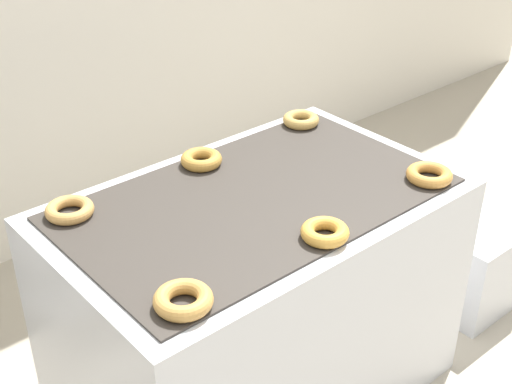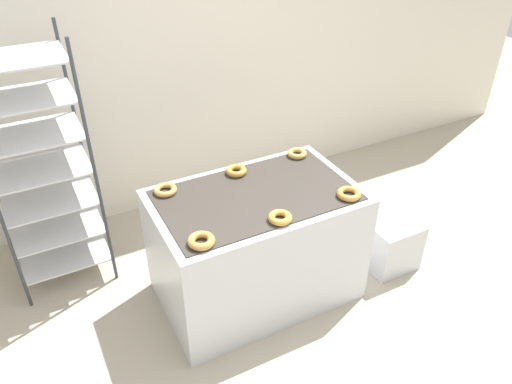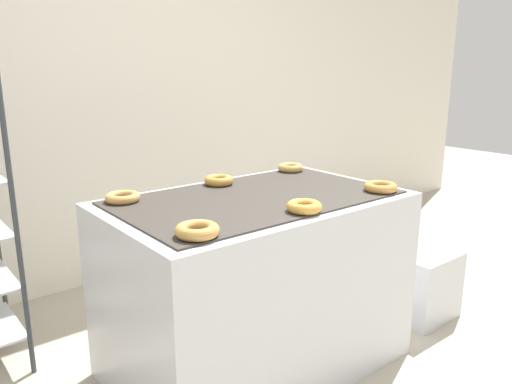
{
  "view_description": "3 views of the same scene",
  "coord_description": "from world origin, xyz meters",
  "px_view_note": "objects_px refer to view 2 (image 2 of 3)",
  "views": [
    {
      "loc": [
        -1.3,
        -0.84,
        2.04
      ],
      "look_at": [
        0.0,
        0.67,
        0.88
      ],
      "focal_mm": 50.0,
      "sensor_mm": 36.0,
      "label": 1
    },
    {
      "loc": [
        -1.23,
        -1.7,
        2.66
      ],
      "look_at": [
        0.0,
        0.67,
        0.88
      ],
      "focal_mm": 35.0,
      "sensor_mm": 36.0,
      "label": 2
    },
    {
      "loc": [
        -1.37,
        -1.04,
        1.44
      ],
      "look_at": [
        0.0,
        0.67,
        0.88
      ],
      "focal_mm": 35.0,
      "sensor_mm": 36.0,
      "label": 3
    }
  ],
  "objects_px": {
    "fryer_machine": "(256,246)",
    "donut_near_center": "(280,217)",
    "baking_rack_cart": "(41,168)",
    "donut_far_right": "(297,153)",
    "donut_far_left": "(165,190)",
    "donut_near_right": "(349,194)",
    "glaze_bin": "(390,243)",
    "donut_near_left": "(201,241)",
    "donut_far_center": "(236,171)"
  },
  "relations": [
    {
      "from": "donut_near_center",
      "to": "donut_near_right",
      "type": "xyz_separation_m",
      "value": [
        0.52,
        0.02,
        -0.0
      ]
    },
    {
      "from": "glaze_bin",
      "to": "donut_near_left",
      "type": "bearing_deg",
      "value": -176.57
    },
    {
      "from": "donut_near_center",
      "to": "donut_far_right",
      "type": "bearing_deg",
      "value": 51.43
    },
    {
      "from": "donut_near_left",
      "to": "donut_near_right",
      "type": "relative_size",
      "value": 1.01
    },
    {
      "from": "baking_rack_cart",
      "to": "donut_far_right",
      "type": "xyz_separation_m",
      "value": [
        1.69,
        -0.54,
        -0.05
      ]
    },
    {
      "from": "donut_near_center",
      "to": "donut_far_center",
      "type": "bearing_deg",
      "value": 90.42
    },
    {
      "from": "fryer_machine",
      "to": "glaze_bin",
      "type": "height_order",
      "value": "fryer_machine"
    },
    {
      "from": "donut_near_right",
      "to": "donut_far_left",
      "type": "height_order",
      "value": "donut_near_right"
    },
    {
      "from": "donut_far_left",
      "to": "fryer_machine",
      "type": "bearing_deg",
      "value": -29.94
    },
    {
      "from": "glaze_bin",
      "to": "donut_far_center",
      "type": "height_order",
      "value": "donut_far_center"
    },
    {
      "from": "donut_near_left",
      "to": "donut_far_center",
      "type": "relative_size",
      "value": 1.08
    },
    {
      "from": "glaze_bin",
      "to": "donut_far_left",
      "type": "height_order",
      "value": "donut_far_left"
    },
    {
      "from": "donut_far_center",
      "to": "donut_far_left",
      "type": "bearing_deg",
      "value": -179.86
    },
    {
      "from": "donut_near_left",
      "to": "donut_far_left",
      "type": "distance_m",
      "value": 0.59
    },
    {
      "from": "fryer_machine",
      "to": "baking_rack_cart",
      "type": "bearing_deg",
      "value": 144.49
    },
    {
      "from": "baking_rack_cart",
      "to": "donut_near_right",
      "type": "distance_m",
      "value": 2.06
    },
    {
      "from": "donut_far_left",
      "to": "donut_near_center",
      "type": "bearing_deg",
      "value": -49.83
    },
    {
      "from": "donut_near_center",
      "to": "fryer_machine",
      "type": "bearing_deg",
      "value": 90.17
    },
    {
      "from": "fryer_machine",
      "to": "donut_far_right",
      "type": "bearing_deg",
      "value": 32.1
    },
    {
      "from": "donut_near_center",
      "to": "donut_far_right",
      "type": "height_order",
      "value": "donut_near_center"
    },
    {
      "from": "donut_far_left",
      "to": "donut_far_right",
      "type": "distance_m",
      "value": 1.01
    },
    {
      "from": "donut_near_center",
      "to": "donut_near_right",
      "type": "bearing_deg",
      "value": 2.13
    },
    {
      "from": "glaze_bin",
      "to": "fryer_machine",
      "type": "bearing_deg",
      "value": 169.02
    },
    {
      "from": "donut_near_left",
      "to": "donut_far_center",
      "type": "bearing_deg",
      "value": 50.03
    },
    {
      "from": "fryer_machine",
      "to": "donut_near_center",
      "type": "relative_size",
      "value": 9.29
    },
    {
      "from": "fryer_machine",
      "to": "baking_rack_cart",
      "type": "distance_m",
      "value": 1.55
    },
    {
      "from": "donut_near_center",
      "to": "donut_far_center",
      "type": "xyz_separation_m",
      "value": [
        -0.0,
        0.61,
        0.0
      ]
    },
    {
      "from": "glaze_bin",
      "to": "donut_near_right",
      "type": "distance_m",
      "value": 0.87
    },
    {
      "from": "glaze_bin",
      "to": "donut_far_right",
      "type": "bearing_deg",
      "value": 137.06
    },
    {
      "from": "donut_near_right",
      "to": "donut_near_center",
      "type": "bearing_deg",
      "value": -177.87
    },
    {
      "from": "fryer_machine",
      "to": "donut_near_center",
      "type": "height_order",
      "value": "donut_near_center"
    },
    {
      "from": "glaze_bin",
      "to": "donut_far_center",
      "type": "distance_m",
      "value": 1.36
    },
    {
      "from": "baking_rack_cart",
      "to": "donut_far_left",
      "type": "xyz_separation_m",
      "value": [
        0.68,
        -0.56,
        -0.06
      ]
    },
    {
      "from": "baking_rack_cart",
      "to": "donut_near_right",
      "type": "relative_size",
      "value": 11.74
    },
    {
      "from": "baking_rack_cart",
      "to": "donut_far_center",
      "type": "relative_size",
      "value": 12.55
    },
    {
      "from": "donut_near_left",
      "to": "donut_far_left",
      "type": "relative_size",
      "value": 1.04
    },
    {
      "from": "fryer_machine",
      "to": "baking_rack_cart",
      "type": "relative_size",
      "value": 0.74
    },
    {
      "from": "donut_far_center",
      "to": "donut_far_right",
      "type": "distance_m",
      "value": 0.5
    },
    {
      "from": "donut_near_center",
      "to": "donut_near_right",
      "type": "relative_size",
      "value": 0.93
    },
    {
      "from": "donut_near_right",
      "to": "donut_far_right",
      "type": "xyz_separation_m",
      "value": [
        -0.02,
        0.61,
        -0.0
      ]
    },
    {
      "from": "glaze_bin",
      "to": "donut_far_center",
      "type": "relative_size",
      "value": 2.71
    },
    {
      "from": "baking_rack_cart",
      "to": "donut_far_right",
      "type": "distance_m",
      "value": 1.78
    },
    {
      "from": "donut_near_right",
      "to": "donut_far_center",
      "type": "height_order",
      "value": "donut_far_center"
    },
    {
      "from": "baking_rack_cart",
      "to": "donut_near_left",
      "type": "relative_size",
      "value": 11.66
    },
    {
      "from": "donut_far_left",
      "to": "donut_far_center",
      "type": "relative_size",
      "value": 1.04
    },
    {
      "from": "glaze_bin",
      "to": "donut_near_right",
      "type": "relative_size",
      "value": 2.53
    },
    {
      "from": "fryer_machine",
      "to": "donut_near_right",
      "type": "relative_size",
      "value": 8.64
    },
    {
      "from": "fryer_machine",
      "to": "donut_near_right",
      "type": "distance_m",
      "value": 0.75
    },
    {
      "from": "donut_far_left",
      "to": "donut_far_right",
      "type": "relative_size",
      "value": 1.06
    },
    {
      "from": "donut_near_center",
      "to": "donut_far_left",
      "type": "height_order",
      "value": "donut_near_center"
    }
  ]
}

